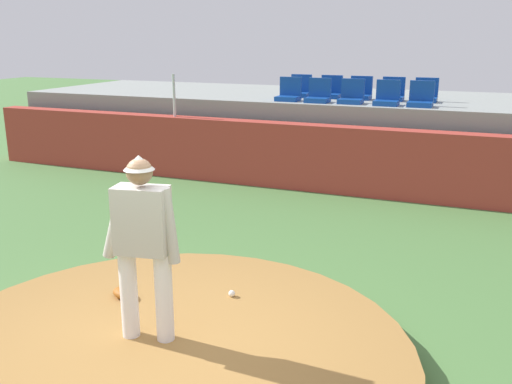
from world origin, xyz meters
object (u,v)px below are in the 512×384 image
Objects in this scene: fielding_glove at (124,293)px; stadium_chair_7 at (360,92)px; stadium_chair_0 at (289,93)px; stadium_chair_4 at (421,99)px; stadium_chair_5 at (300,90)px; stadium_chair_9 at (426,94)px; stadium_chair_3 at (387,97)px; pitcher at (143,236)px; stadium_chair_2 at (352,96)px; stadium_chair_8 at (393,93)px; baseball at (232,293)px; stadium_chair_1 at (319,95)px; stadium_chair_6 at (331,91)px.

fielding_glove is 8.05m from stadium_chair_7.
stadium_chair_4 is (2.78, -0.02, 0.00)m from stadium_chair_0.
stadium_chair_5 and stadium_chair_9 have the same top height.
fielding_glove is 7.31m from stadium_chair_3.
stadium_chair_4 is (1.61, 7.60, 0.56)m from pitcher.
fielding_glove is at bearing 82.48° from stadium_chair_2.
stadium_chair_0 is at bearing 91.82° from stadium_chair_5.
stadium_chair_5 and stadium_chair_8 have the same top height.
stadium_chair_5 reaches higher than baseball.
stadium_chair_8 is (2.11, -0.01, 0.00)m from stadium_chair_5.
stadium_chair_0 is at bearing 31.92° from stadium_chair_7.
pitcher is 7.61m from stadium_chair_1.
stadium_chair_2 is 1.00× the size of stadium_chair_4.
fielding_glove is 0.60× the size of stadium_chair_6.
stadium_chair_2 is at bearing 78.36° from pitcher.
stadium_chair_2 and stadium_chair_7 have the same top height.
stadium_chair_1 and stadium_chair_5 have the same top height.
stadium_chair_2 is 1.00× the size of stadium_chair_6.
pitcher is at bearing 78.07° from stadium_chair_4.
stadium_chair_4 is 2.27m from stadium_chair_6.
fielding_glove is at bearing 93.70° from stadium_chair_0.
stadium_chair_7 is (0.21, 8.48, 0.56)m from pitcher.
baseball is 0.15× the size of stadium_chair_9.
stadium_chair_1 is 1.00× the size of stadium_chair_6.
stadium_chair_8 is (0.53, 7.39, 1.56)m from baseball.
baseball is at bearing 79.37° from stadium_chair_4.
stadium_chair_3 is at bearing 2.00° from stadium_chair_4.
stadium_chair_8 is at bearing -157.50° from stadium_chair_0.
stadium_chair_4 is 1.00× the size of stadium_chair_5.
stadium_chair_4 and stadium_chair_9 have the same top height.
stadium_chair_4 and stadium_chair_5 have the same top height.
baseball is 0.25× the size of fielding_glove.
stadium_chair_0 is 1.00× the size of stadium_chair_4.
stadium_chair_7 is 1.40m from stadium_chair_9.
stadium_chair_2 and stadium_chair_9 have the same top height.
pitcher is 8.50m from stadium_chair_7.
stadium_chair_0 reaches higher than pitcher.
stadium_chair_0 is (-1.17, 7.62, 0.56)m from pitcher.
stadium_chair_2 is (-0.18, 6.52, 1.56)m from baseball.
pitcher is 3.58× the size of stadium_chair_8.
stadium_chair_0 is 1.37m from stadium_chair_2.
stadium_chair_1 and stadium_chair_2 have the same top height.
stadium_chair_1 is 0.70m from stadium_chair_2.
stadium_chair_1 is 1.68m from stadium_chair_8.
stadium_chair_0 is 0.88m from stadium_chair_5.
pitcher is at bearing 88.59° from stadium_chair_7.
pitcher is at bearing 82.91° from stadium_chair_3.
stadium_chair_5 is (-2.14, 0.92, 0.00)m from stadium_chair_3.
baseball is 7.57m from stadium_chair_8.
stadium_chair_2 is 1.00× the size of stadium_chair_5.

